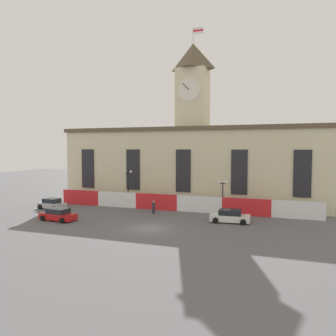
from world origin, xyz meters
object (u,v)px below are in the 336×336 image
street_lamp_far_left (128,181)px  street_lamp_left (223,189)px  car_red_sedan (58,215)px  car_silver_hatch (52,204)px  pedestrian (154,206)px  car_white_taxi (230,216)px

street_lamp_far_left → street_lamp_left: (13.79, 0.00, -0.67)m
street_lamp_left → car_red_sedan: size_ratio=0.93×
car_red_sedan → car_silver_hatch: bearing=-40.4°
street_lamp_left → pedestrian: bearing=-156.9°
car_white_taxi → car_silver_hatch: bearing=-3.4°
car_white_taxi → pedestrian: 10.32m
car_silver_hatch → car_red_sedan: car_silver_hatch is taller
car_silver_hatch → car_red_sedan: (5.57, -5.80, -0.02)m
street_lamp_far_left → car_red_sedan: 12.03m
street_lamp_far_left → car_white_taxi: street_lamp_far_left is taller
car_silver_hatch → car_white_taxi: 24.92m
street_lamp_far_left → street_lamp_left: size_ratio=1.25×
street_lamp_left → street_lamp_far_left: bearing=180.0°
street_lamp_far_left → street_lamp_left: 13.81m
street_lamp_left → pedestrian: street_lamp_left is taller
car_white_taxi → street_lamp_left: bearing=-74.5°
street_lamp_left → car_silver_hatch: 23.84m
car_silver_hatch → car_red_sedan: 8.05m
car_silver_hatch → pedestrian: pedestrian is taller
car_red_sedan → pedestrian: (9.19, 7.40, 0.28)m
street_lamp_far_left → car_silver_hatch: street_lamp_far_left is taller
car_red_sedan → car_white_taxi: size_ratio=0.99×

